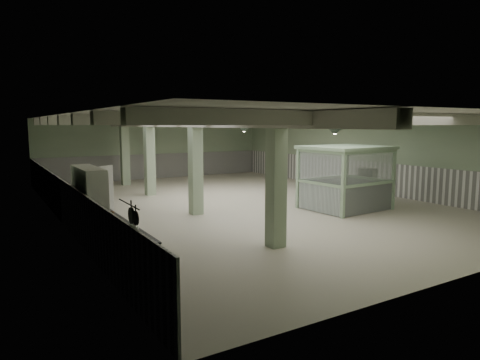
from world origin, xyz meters
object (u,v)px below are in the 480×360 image
filing_cabinet (367,185)px  prep_counter (113,240)px  guard_booth (346,166)px  walkin_cooler (91,206)px

filing_cabinet → prep_counter: bearing=175.9°
prep_counter → filing_cabinet: size_ratio=3.17×
guard_booth → prep_counter: bearing=-173.2°
prep_counter → guard_booth: size_ratio=1.43×
prep_counter → walkin_cooler: walkin_cooler is taller
walkin_cooler → guard_booth: (9.54, -0.26, 0.68)m
prep_counter → filing_cabinet: (11.34, 2.28, 0.26)m
prep_counter → guard_booth: 9.68m
walkin_cooler → filing_cabinet: bearing=1.6°
walkin_cooler → guard_booth: size_ratio=0.68×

